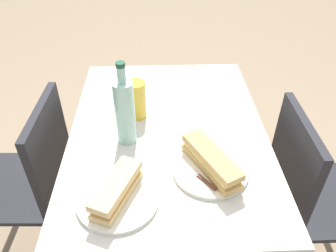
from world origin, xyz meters
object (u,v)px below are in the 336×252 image
Objects in this scene: dining_table at (168,155)px; chair_far at (35,180)px; chair_near at (308,193)px; baguette_sandwich_far at (117,190)px; plate_far at (118,199)px; baguette_sandwich_near at (211,161)px; water_bottle at (125,111)px; knife_far at (100,194)px; knife_near at (198,176)px; plate_near at (210,170)px; beer_glass at (137,100)px.

chair_far is (-0.00, 0.57, -0.12)m from dining_table.
baguette_sandwich_far is (-0.22, 0.74, 0.30)m from chair_near.
chair_near is 3.42× the size of plate_far.
baguette_sandwich_near is (-0.11, 0.44, 0.30)m from chair_near.
plate_far is at bearing 110.38° from baguette_sandwich_near.
chair_far is at bearing 90.33° from dining_table.
baguette_sandwich_far is 0.30m from water_bottle.
knife_far is (0.01, 0.05, 0.01)m from plate_far.
baguette_sandwich_far is at bearing 106.37° from chair_near.
chair_near is at bearing -73.77° from knife_near.
baguette_sandwich_far is (-0.11, 0.30, 0.04)m from plate_near.
water_bottle reaches higher than plate_far.
water_bottle is at bearing 58.55° from plate_near.
baguette_sandwich_near is at bearing -69.62° from plate_far.
plate_near reaches higher than dining_table.
water_bottle reaches higher than chair_far.
knife_near is 0.42m from beer_glass.
knife_near is 0.66× the size of baguette_sandwich_far.
dining_table is at bearing -34.21° from knife_far.
knife_near is 0.59× the size of plate_far.
chair_near is 5.55× the size of beer_glass.
knife_near is 0.27m from plate_far.
water_bottle reaches higher than knife_far.
water_bottle is at bearing -96.46° from chair_far.
baguette_sandwich_far is at bearing 177.33° from water_bottle.
baguette_sandwich_far reaches higher than dining_table.
baguette_sandwich_near is 0.37m from knife_far.
plate_near is at bearing 90.00° from baguette_sandwich_near.
plate_near is 0.36m from water_bottle.
baguette_sandwich_near is (-0.22, -0.71, 0.30)m from chair_far.
beer_glass reaches higher than plate_far.
beer_glass is (0.10, -0.45, 0.33)m from chair_far.
water_bottle is (0.29, -0.01, 0.08)m from baguette_sandwich_far.
water_bottle is at bearing -2.67° from plate_far.
chair_far is 5.55× the size of beer_glass.
chair_far is 3.42× the size of plate_far.
water_bottle is at bearing 58.55° from baguette_sandwich_near.
knife_far is (-0.10, 0.35, 0.01)m from plate_near.
chair_near is 0.86m from knife_far.
plate_far is at bearing -102.32° from knife_far.
chair_far is at bearing 72.49° from baguette_sandwich_near.
baguette_sandwich_near is at bearing -51.59° from knife_near.
plate_far is 0.06m from knife_far.
beer_glass reaches higher than dining_table.
plate_far is at bearing 106.62° from knife_near.
knife_far is at bearing 166.12° from water_bottle.
chair_near is 0.54m from baguette_sandwich_near.
baguette_sandwich_near is 1.15× the size of baguette_sandwich_far.
knife_far reaches higher than plate_near.
knife_far is (-0.33, 0.22, 0.15)m from dining_table.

